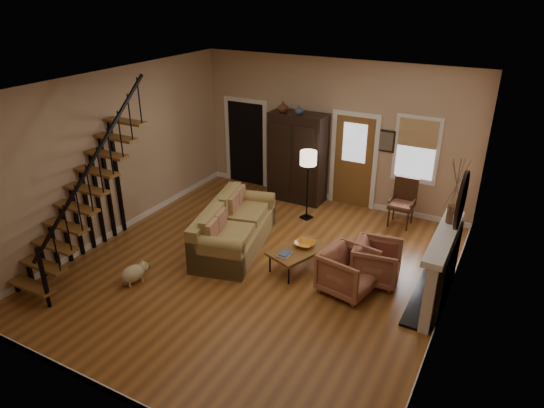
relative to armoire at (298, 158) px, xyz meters
The scene contains 15 objects.
room 1.49m from the armoire, 78.37° to the right, with size 7.00×7.33×3.30m.
staircase 4.94m from the armoire, 115.05° to the right, with size 0.94×2.80×3.20m, color brown, non-canonical shape.
fireplace 4.67m from the armoire, 34.69° to the right, with size 0.33×1.95×2.30m.
armoire is the anchor object (origin of this frame).
vase_a 1.23m from the armoire, 164.05° to the right, with size 0.24×0.24×0.25m, color #4C2619.
vase_b 1.16m from the armoire, 63.43° to the right, with size 0.20×0.20×0.21m, color #334C60.
sofa 2.75m from the armoire, 91.15° to the right, with size 1.02×2.36×0.88m, color olive, non-canonical shape.
coffee_table 3.25m from the armoire, 64.00° to the right, with size 0.62×1.06×0.41m, color brown, non-canonical shape.
bowl 3.08m from the armoire, 61.90° to the right, with size 0.36×0.36×0.09m, color orange.
books 3.41m from the armoire, 68.08° to the right, with size 0.19×0.27×0.05m, color beige, non-canonical shape.
armchair_left 3.94m from the armoire, 51.77° to the right, with size 0.81×0.84×0.76m, color brown.
armchair_right 3.77m from the armoire, 42.55° to the right, with size 0.78×0.80×0.73m, color brown.
floor_lamp 1.10m from the armoire, 52.78° to the right, with size 0.36×0.36×1.56m, color black, non-canonical shape.
side_chair 2.61m from the armoire, ahead, with size 0.54×0.54×1.02m, color #3A2212, non-canonical shape.
dog 4.78m from the armoire, 101.46° to the right, with size 0.29×0.49×0.36m, color beige, non-canonical shape.
Camera 1 is at (3.84, -6.54, 4.79)m, focal length 32.00 mm.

